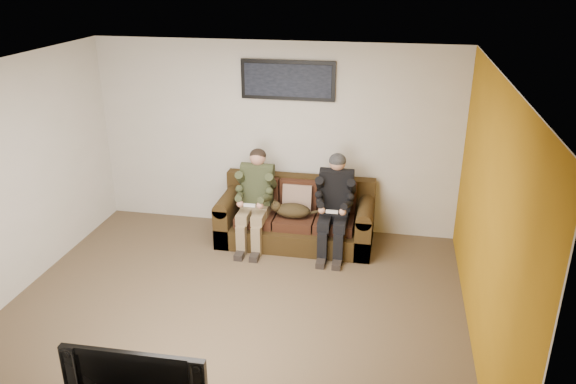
% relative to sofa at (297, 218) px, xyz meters
% --- Properties ---
extents(floor, '(5.00, 5.00, 0.00)m').
position_rel_sofa_xyz_m(floor, '(-0.38, -1.82, -0.32)').
color(floor, brown).
rests_on(floor, ground).
extents(ceiling, '(5.00, 5.00, 0.00)m').
position_rel_sofa_xyz_m(ceiling, '(-0.38, -1.82, 2.28)').
color(ceiling, silver).
rests_on(ceiling, ground).
extents(wall_back, '(5.00, 0.00, 5.00)m').
position_rel_sofa_xyz_m(wall_back, '(-0.38, 0.43, 0.98)').
color(wall_back, beige).
rests_on(wall_back, ground).
extents(wall_front, '(5.00, 0.00, 5.00)m').
position_rel_sofa_xyz_m(wall_front, '(-0.38, -4.07, 0.98)').
color(wall_front, beige).
rests_on(wall_front, ground).
extents(wall_left, '(0.00, 4.50, 4.50)m').
position_rel_sofa_xyz_m(wall_left, '(-2.88, -1.82, 0.98)').
color(wall_left, beige).
rests_on(wall_left, ground).
extents(wall_right, '(0.00, 4.50, 4.50)m').
position_rel_sofa_xyz_m(wall_right, '(2.12, -1.82, 0.98)').
color(wall_right, beige).
rests_on(wall_right, ground).
extents(accent_wall_right, '(0.00, 4.50, 4.50)m').
position_rel_sofa_xyz_m(accent_wall_right, '(2.11, -1.82, 0.98)').
color(accent_wall_right, '#AC7611').
rests_on(accent_wall_right, ground).
extents(sofa, '(2.04, 0.88, 0.84)m').
position_rel_sofa_xyz_m(sofa, '(0.00, 0.00, 0.00)').
color(sofa, '#352510').
rests_on(sofa, ground).
extents(throw_pillow, '(0.39, 0.19, 0.39)m').
position_rel_sofa_xyz_m(throw_pillow, '(0.00, 0.04, 0.28)').
color(throw_pillow, '#937460').
rests_on(throw_pillow, sofa).
extents(throw_blanket, '(0.42, 0.20, 0.07)m').
position_rel_sofa_xyz_m(throw_blanket, '(-0.62, 0.26, 0.52)').
color(throw_blanket, tan).
rests_on(throw_blanket, sofa).
extents(person_left, '(0.51, 0.87, 1.26)m').
position_rel_sofa_xyz_m(person_left, '(-0.53, -0.17, 0.39)').
color(person_left, '#8A7556').
rests_on(person_left, sofa).
extents(person_right, '(0.51, 0.86, 1.27)m').
position_rel_sofa_xyz_m(person_right, '(0.53, -0.17, 0.39)').
color(person_right, black).
rests_on(person_right, sofa).
extents(cat, '(0.66, 0.26, 0.24)m').
position_rel_sofa_xyz_m(cat, '(-0.04, -0.17, 0.19)').
color(cat, '#44351A').
rests_on(cat, sofa).
extents(framed_poster, '(1.25, 0.05, 0.52)m').
position_rel_sofa_xyz_m(framed_poster, '(-0.20, 0.39, 1.78)').
color(framed_poster, black).
rests_on(framed_poster, wall_back).
extents(television, '(1.07, 0.16, 0.62)m').
position_rel_sofa_xyz_m(television, '(-0.48, -3.77, 0.40)').
color(television, black).
rests_on(television, tv_stand).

